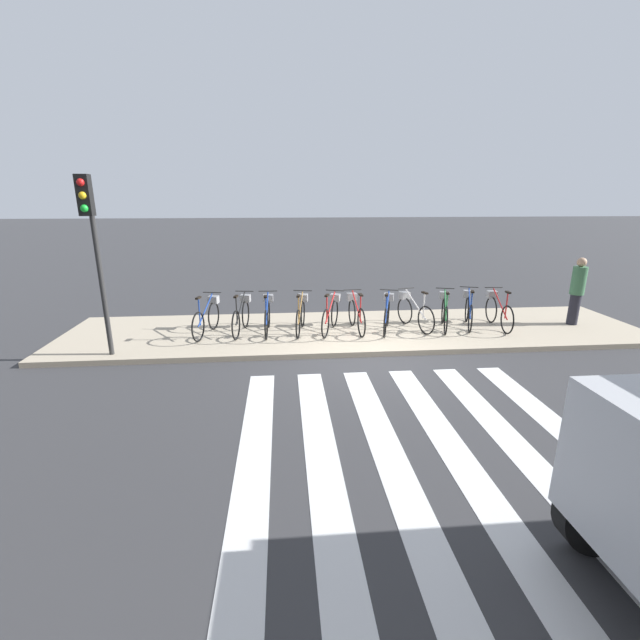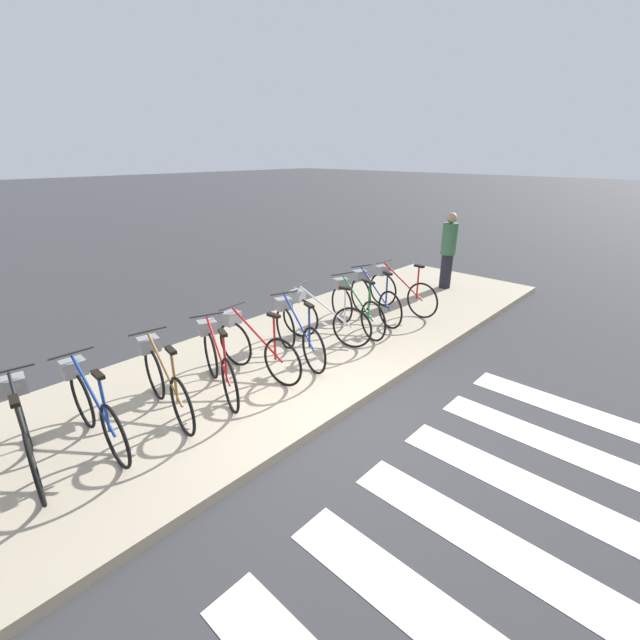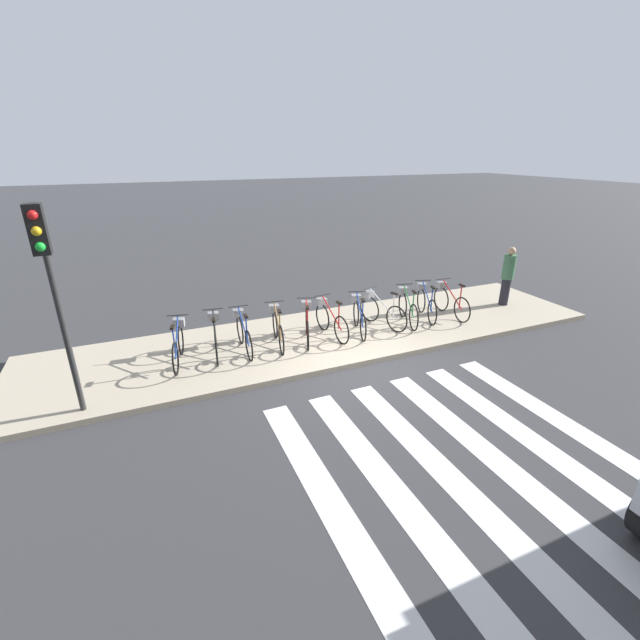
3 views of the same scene
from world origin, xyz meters
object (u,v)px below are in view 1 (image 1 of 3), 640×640
at_px(parked_bicycle_1, 242,314).
at_px(traffic_light, 92,230).
at_px(parked_bicycle_2, 268,314).
at_px(parked_bicycle_4, 331,313).
at_px(parked_bicycle_9, 469,309).
at_px(pedestrian, 577,290).
at_px(parked_bicycle_5, 356,313).
at_px(parked_bicycle_0, 207,316).
at_px(parked_bicycle_6, 387,313).
at_px(parked_bicycle_3, 301,314).
at_px(parked_bicycle_8, 445,311).
at_px(parked_bicycle_10, 498,310).
at_px(parked_bicycle_7, 413,311).

height_order(parked_bicycle_1, traffic_light, traffic_light).
bearing_deg(parked_bicycle_2, parked_bicycle_4, -1.87).
bearing_deg(parked_bicycle_9, pedestrian, -1.44).
relative_size(parked_bicycle_1, parked_bicycle_5, 0.99).
distance_m(parked_bicycle_4, parked_bicycle_9, 3.53).
xyz_separation_m(parked_bicycle_0, parked_bicycle_6, (4.36, -0.08, 0.00)).
height_order(parked_bicycle_0, parked_bicycle_2, same).
height_order(parked_bicycle_5, traffic_light, traffic_light).
xyz_separation_m(pedestrian, traffic_light, (-11.11, -1.34, 1.67)).
bearing_deg(parked_bicycle_3, pedestrian, -0.05).
bearing_deg(parked_bicycle_8, parked_bicycle_9, 8.18).
distance_m(parked_bicycle_3, traffic_light, 4.78).
bearing_deg(parked_bicycle_10, parked_bicycle_4, 179.68).
xyz_separation_m(parked_bicycle_2, pedestrian, (7.87, -0.02, 0.47)).
bearing_deg(parked_bicycle_0, parked_bicycle_1, 5.05).
height_order(parked_bicycle_7, pedestrian, pedestrian).
bearing_deg(parked_bicycle_9, parked_bicycle_10, -9.86).
distance_m(parked_bicycle_7, parked_bicycle_10, 2.16).
relative_size(parked_bicycle_4, parked_bicycle_7, 0.98).
bearing_deg(parked_bicycle_8, parked_bicycle_10, -1.13).
relative_size(parked_bicycle_1, parked_bicycle_4, 1.05).
height_order(parked_bicycle_2, pedestrian, pedestrian).
height_order(parked_bicycle_4, traffic_light, traffic_light).
bearing_deg(parked_bicycle_3, parked_bicycle_9, 0.86).
bearing_deg(parked_bicycle_9, parked_bicycle_7, -179.37).
height_order(parked_bicycle_3, parked_bicycle_4, same).
distance_m(parked_bicycle_2, traffic_light, 4.12).
bearing_deg(parked_bicycle_2, pedestrian, -0.15).
bearing_deg(parked_bicycle_0, parked_bicycle_8, -0.20).
distance_m(parked_bicycle_9, traffic_light, 8.71).
height_order(parked_bicycle_5, parked_bicycle_9, same).
xyz_separation_m(parked_bicycle_6, traffic_light, (-6.18, -1.26, 2.14)).
xyz_separation_m(parked_bicycle_0, parked_bicycle_5, (3.59, -0.00, 0.00)).
distance_m(parked_bicycle_0, traffic_light, 3.11).
distance_m(parked_bicycle_2, parked_bicycle_7, 3.63).
distance_m(parked_bicycle_1, parked_bicycle_10, 6.41).
xyz_separation_m(parked_bicycle_2, parked_bicycle_5, (2.16, -0.03, 0.00)).
relative_size(parked_bicycle_2, parked_bicycle_5, 1.00).
height_order(parked_bicycle_1, parked_bicycle_3, same).
height_order(parked_bicycle_4, pedestrian, pedestrian).
relative_size(parked_bicycle_0, parked_bicycle_1, 0.99).
bearing_deg(parked_bicycle_9, parked_bicycle_5, -178.49).
height_order(parked_bicycle_5, pedestrian, pedestrian).
xyz_separation_m(parked_bicycle_1, parked_bicycle_3, (1.44, -0.06, 0.00)).
bearing_deg(traffic_light, parked_bicycle_5, 13.89).
distance_m(parked_bicycle_3, parked_bicycle_10, 4.98).
xyz_separation_m(parked_bicycle_1, parked_bicycle_4, (2.17, -0.10, 0.00)).
relative_size(parked_bicycle_6, parked_bicycle_8, 1.00).
xyz_separation_m(parked_bicycle_4, parked_bicycle_10, (4.24, -0.02, 0.00)).
bearing_deg(parked_bicycle_9, parked_bicycle_3, -179.14).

